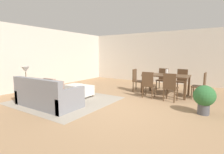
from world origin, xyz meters
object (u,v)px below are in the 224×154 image
at_px(couch, 47,96).
at_px(potted_plant, 204,97).
at_px(dining_chair_far_left, 163,78).
at_px(dining_chair_far_right, 182,79).
at_px(side_table, 26,86).
at_px(dining_chair_head_west, 137,79).
at_px(dining_chair_near_right, 170,86).
at_px(ottoman_table, 79,90).
at_px(book_on_ottoman, 78,84).
at_px(dining_table, 166,77).
at_px(vase_centerpiece, 167,72).
at_px(dining_chair_near_left, 148,83).
at_px(dining_chair_head_east, 201,84).
at_px(table_lamp, 25,70).

height_order(couch, potted_plant, couch).
bearing_deg(dining_chair_far_left, dining_chair_far_right, 2.64).
height_order(side_table, dining_chair_head_west, dining_chair_head_west).
distance_m(dining_chair_near_right, potted_plant, 1.28).
xyz_separation_m(ottoman_table, dining_chair_far_right, (3.00, 2.77, 0.29)).
bearing_deg(potted_plant, dining_chair_far_right, 112.09).
bearing_deg(book_on_ottoman, dining_table, 34.28).
relative_size(side_table, dining_chair_head_west, 0.63).
height_order(dining_table, potted_plant, dining_table).
height_order(vase_centerpiece, book_on_ottoman, vase_centerpiece).
xyz_separation_m(dining_table, vase_centerpiece, (0.02, -0.02, 0.20)).
distance_m(couch, vase_centerpiece, 4.20).
bearing_deg(dining_chair_near_right, vase_centerpiece, 112.54).
bearing_deg(dining_chair_far_left, dining_table, -66.52).
distance_m(side_table, dining_chair_near_right, 4.80).
bearing_deg(potted_plant, ottoman_table, -175.54).
xyz_separation_m(couch, dining_chair_far_right, (2.94, 4.16, 0.22)).
distance_m(side_table, dining_chair_head_west, 4.10).
xyz_separation_m(dining_chair_near_left, dining_chair_far_right, (0.78, 1.66, 0.00)).
xyz_separation_m(dining_chair_near_left, book_on_ottoman, (-2.31, -1.04, -0.10)).
xyz_separation_m(dining_chair_near_left, dining_chair_far_left, (0.03, 1.63, 0.00)).
xyz_separation_m(dining_chair_head_east, vase_centerpiece, (-1.16, -0.01, 0.35)).
distance_m(dining_chair_far_left, book_on_ottoman, 3.55).
bearing_deg(dining_chair_head_east, dining_chair_head_west, -179.17).
relative_size(ottoman_table, dining_chair_near_right, 1.10).
distance_m(dining_chair_near_left, dining_chair_far_left, 1.63).
bearing_deg(dining_table, couch, -127.70).
relative_size(side_table, potted_plant, 0.78).
distance_m(side_table, vase_centerpiece, 4.99).
distance_m(couch, dining_chair_near_right, 3.81).
bearing_deg(dining_chair_near_left, dining_chair_near_right, -3.38).
bearing_deg(dining_chair_near_right, ottoman_table, -160.29).
distance_m(dining_chair_head_west, potted_plant, 3.00).
height_order(dining_table, dining_chair_head_east, dining_chair_head_east).
bearing_deg(book_on_ottoman, dining_chair_far_left, 48.71).
height_order(dining_chair_head_east, vase_centerpiece, vase_centerpiece).
bearing_deg(dining_chair_near_left, dining_table, 64.35).
bearing_deg(dining_chair_head_east, side_table, -148.05).
relative_size(couch, table_lamp, 3.80).
xyz_separation_m(couch, potted_plant, (3.94, 1.70, 0.14)).
relative_size(dining_chair_head_west, vase_centerpiece, 4.34).
xyz_separation_m(couch, dining_chair_near_left, (2.16, 2.49, 0.22)).
bearing_deg(dining_chair_head_east, vase_centerpiece, -179.74).
bearing_deg(dining_table, side_table, -140.71).
distance_m(dining_table, book_on_ottoman, 3.28).
bearing_deg(dining_chair_near_left, dining_chair_far_left, 89.05).
relative_size(ottoman_table, side_table, 1.74).
bearing_deg(dining_chair_far_left, ottoman_table, -129.40).
height_order(ottoman_table, dining_chair_head_east, dining_chair_head_east).
bearing_deg(couch, ottoman_table, 92.49).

